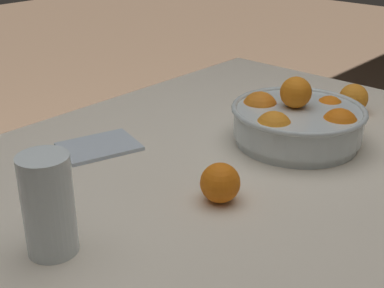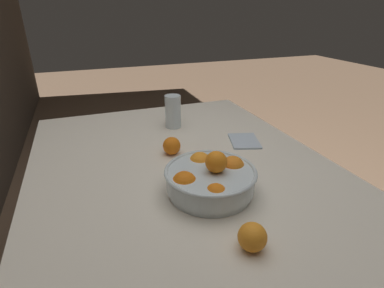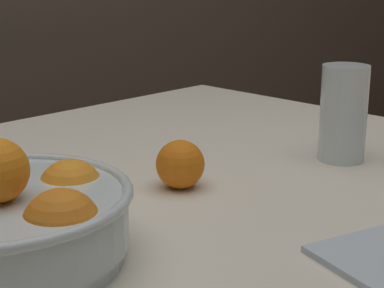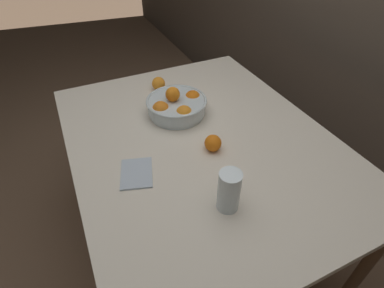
% 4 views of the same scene
% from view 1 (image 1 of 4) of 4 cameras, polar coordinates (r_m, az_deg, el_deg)
% --- Properties ---
extents(dining_table, '(1.40, 1.10, 0.72)m').
position_cam_1_polar(dining_table, '(1.05, 5.40, -6.95)').
color(dining_table, beige).
rests_on(dining_table, ground_plane).
extents(fruit_bowl, '(0.29, 0.29, 0.15)m').
position_cam_1_polar(fruit_bowl, '(1.18, 11.15, 2.36)').
color(fruit_bowl, silver).
rests_on(fruit_bowl, dining_table).
extents(juice_glass, '(0.08, 0.08, 0.16)m').
position_cam_1_polar(juice_glass, '(0.82, -15.01, -6.85)').
color(juice_glass, '#F4A314').
rests_on(juice_glass, dining_table).
extents(orange_loose_near_bowl, '(0.07, 0.07, 0.07)m').
position_cam_1_polar(orange_loose_near_bowl, '(0.94, 3.02, -4.16)').
color(orange_loose_near_bowl, orange).
rests_on(orange_loose_near_bowl, dining_table).
extents(orange_loose_front, '(0.07, 0.07, 0.07)m').
position_cam_1_polar(orange_loose_front, '(1.40, 16.85, 4.71)').
color(orange_loose_front, orange).
rests_on(orange_loose_front, dining_table).
extents(napkin, '(0.19, 0.16, 0.01)m').
position_cam_1_polar(napkin, '(1.17, -9.88, -0.27)').
color(napkin, silver).
rests_on(napkin, dining_table).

